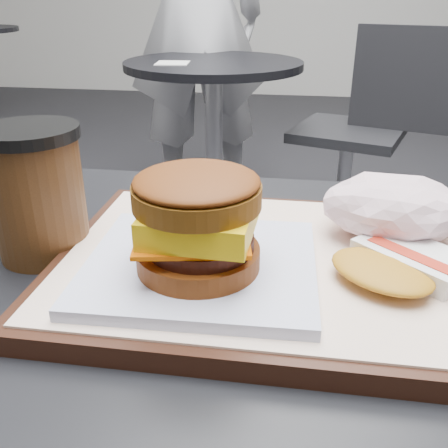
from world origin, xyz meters
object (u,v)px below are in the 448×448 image
neighbor_table (214,112)px  patron (196,13)px  breakfast_sandwich (199,232)px  neighbor_chair (367,121)px  crumpled_wrapper (393,208)px  coffee_cup (37,190)px  serving_tray (270,265)px  hash_brown (399,264)px

neighbor_table → patron: size_ratio=0.42×
breakfast_sandwich → neighbor_chair: 1.82m
neighbor_chair → patron: patron is taller
crumpled_wrapper → neighbor_table: (-0.44, 1.55, -0.27)m
coffee_cup → neighbor_table: coffee_cup is taller
crumpled_wrapper → neighbor_table: crumpled_wrapper is taller
coffee_cup → patron: bearing=97.2°
serving_tray → hash_brown: bearing=-9.1°
breakfast_sandwich → patron: (-0.42, 2.06, 0.07)m
hash_brown → patron: bearing=105.9°
neighbor_chair → breakfast_sandwich: bearing=-101.4°
coffee_cup → neighbor_chair: size_ratio=0.14×
serving_tray → hash_brown: size_ratio=2.82×
hash_brown → crumpled_wrapper: crumpled_wrapper is taller
hash_brown → crumpled_wrapper: bearing=86.8°
crumpled_wrapper → hash_brown: bearing=-93.2°
breakfast_sandwich → neighbor_table: (-0.27, 1.65, -0.28)m
serving_tray → crumpled_wrapper: (0.11, 0.06, 0.04)m
neighbor_table → crumpled_wrapper: bearing=-74.3°
crumpled_wrapper → neighbor_chair: neighbor_chair is taller
hash_brown → neighbor_table: bearing=104.9°
breakfast_sandwich → patron: 2.10m
serving_tray → neighbor_table: serving_tray is taller
neighbor_chair → patron: (-0.77, 0.31, 0.39)m
serving_tray → neighbor_chair: size_ratio=0.43×
serving_tray → neighbor_table: bearing=101.4°
crumpled_wrapper → serving_tray: bearing=-152.6°
crumpled_wrapper → coffee_cup: coffee_cup is taller
breakfast_sandwich → coffee_cup: (-0.16, 0.05, 0.01)m
breakfast_sandwich → serving_tray: bearing=36.7°
breakfast_sandwich → coffee_cup: coffee_cup is taller
hash_brown → breakfast_sandwich: bearing=-171.5°
serving_tray → patron: bearing=103.2°
crumpled_wrapper → neighbor_table: size_ratio=0.17×
patron → neighbor_chair: bearing=137.8°
neighbor_chair → coffee_cup: bearing=-106.9°
neighbor_table → serving_tray: bearing=-78.6°
hash_brown → coffee_cup: size_ratio=1.07×
hash_brown → neighbor_table: 1.70m
breakfast_sandwich → patron: patron is taller
patron → breakfast_sandwich: bearing=81.1°
crumpled_wrapper → neighbor_chair: size_ratio=0.15×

